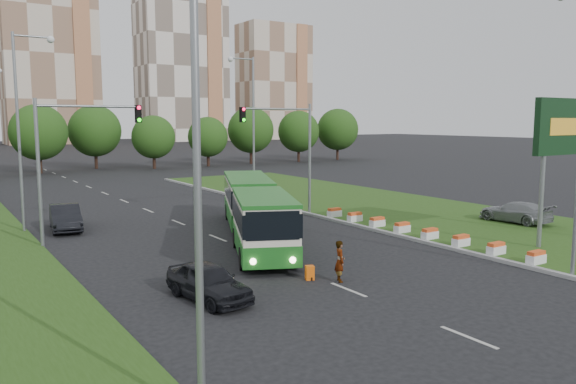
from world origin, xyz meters
TOP-DOWN VIEW (x-y plane):
  - ground at (0.00, 0.00)m, footprint 360.00×360.00m
  - grass_median at (13.00, 8.00)m, footprint 14.00×60.00m
  - median_kerb at (6.05, 8.00)m, footprint 0.30×60.00m
  - lane_markings at (-3.00, 20.00)m, footprint 0.20×100.00m
  - flower_planters at (6.70, -0.30)m, footprint 1.10×15.90m
  - billboard at (12.25, -6.00)m, footprint 6.00×0.37m
  - traffic_mast_median at (4.78, 10.00)m, footprint 5.76×0.32m
  - traffic_mast_left at (-10.38, 9.00)m, footprint 5.76×0.32m
  - street_lamps at (-3.00, 10.00)m, footprint 36.00×60.00m
  - tree_line at (10.00, 55.00)m, footprint 120.00×8.00m
  - apartment_tower_ceast at (15.00, 150.00)m, footprint 25.00×15.00m
  - apartment_tower_east at (55.00, 150.00)m, footprint 27.00×15.00m
  - midrise_east at (90.00, 150.00)m, footprint 24.00×14.00m
  - articulated_bus at (-1.54, 4.91)m, footprint 2.64×16.92m
  - car_left_near at (-8.31, -4.07)m, footprint 2.24×4.41m
  - car_left_far at (-9.92, 13.36)m, footprint 2.29×5.00m
  - car_median at (15.34, -0.82)m, footprint 2.24×4.85m
  - pedestrian at (-2.56, -4.88)m, footprint 0.65×0.77m
  - shopping_trolley at (-3.48, -3.96)m, footprint 0.36×0.38m

SIDE VIEW (x-z plane):
  - ground at x=0.00m, z-range 0.00..0.00m
  - lane_markings at x=-3.00m, z-range -0.01..0.01m
  - grass_median at x=13.00m, z-range 0.00..0.15m
  - median_kerb at x=6.05m, z-range 0.00..0.18m
  - shopping_trolley at x=-3.48m, z-range 0.00..0.62m
  - flower_planters at x=6.70m, z-range 0.15..0.75m
  - car_left_near at x=-8.31m, z-range 0.00..1.44m
  - car_left_far at x=-9.92m, z-range 0.00..1.59m
  - car_median at x=15.34m, z-range 0.15..1.52m
  - pedestrian at x=-2.56m, z-range 0.00..1.78m
  - articulated_bus at x=-1.54m, z-range 0.31..3.10m
  - tree_line at x=10.00m, z-range 0.00..9.00m
  - traffic_mast_median at x=4.78m, z-range 1.35..9.35m
  - traffic_mast_left at x=-10.38m, z-range 1.35..9.35m
  - street_lamps at x=-3.00m, z-range 0.00..12.00m
  - billboard at x=12.25m, z-range 2.16..10.16m
  - midrise_east at x=90.00m, z-range 0.00..40.00m
  - apartment_tower_east at x=55.00m, z-range 0.00..47.00m
  - apartment_tower_ceast at x=15.00m, z-range 0.00..50.00m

